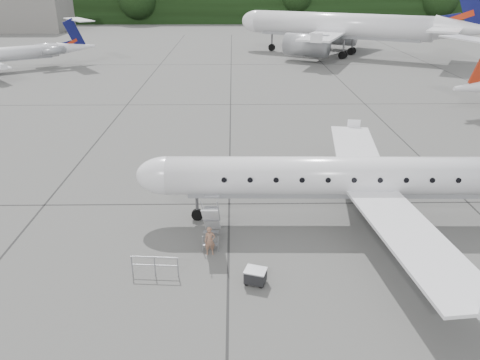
{
  "coord_description": "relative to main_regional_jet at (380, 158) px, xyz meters",
  "views": [
    {
      "loc": [
        -6.37,
        -20.1,
        13.07
      ],
      "look_at": [
        -6.0,
        4.67,
        2.3
      ],
      "focal_mm": 35.0,
      "sensor_mm": 36.0,
      "label": 1
    }
  ],
  "objects": [
    {
      "name": "ground",
      "position": [
        -1.72,
        -3.93,
        -3.89
      ],
      "size": [
        320.0,
        320.0,
        0.0
      ],
      "primitive_type": "plane",
      "color": "#565654",
      "rests_on": "ground"
    },
    {
      "name": "treeline",
      "position": [
        -1.72,
        126.07,
        0.11
      ],
      "size": [
        260.0,
        4.0,
        8.0
      ],
      "primitive_type": "cube",
      "color": "black",
      "rests_on": "ground"
    },
    {
      "name": "main_regional_jet",
      "position": [
        0.0,
        0.0,
        0.0
      ],
      "size": [
        30.8,
        22.47,
        7.79
      ],
      "primitive_type": null,
      "rotation": [
        0.0,
        0.0,
        -0.02
      ],
      "color": "white",
      "rests_on": "ground"
    },
    {
      "name": "airstair",
      "position": [
        -9.29,
        -2.15,
        -2.67
      ],
      "size": [
        0.9,
        2.42,
        2.44
      ],
      "primitive_type": null,
      "rotation": [
        0.0,
        0.0,
        -0.02
      ],
      "color": "white",
      "rests_on": "ground"
    },
    {
      "name": "passenger",
      "position": [
        -9.32,
        -3.5,
        -3.12
      ],
      "size": [
        0.6,
        0.43,
        1.54
      ],
      "primitive_type": "imported",
      "rotation": [
        0.0,
        0.0,
        0.12
      ],
      "color": "#8E634D",
      "rests_on": "ground"
    },
    {
      "name": "safety_railing",
      "position": [
        -11.85,
        -5.3,
        -3.39
      ],
      "size": [
        2.2,
        0.24,
        1.0
      ],
      "primitive_type": null,
      "rotation": [
        0.0,
        0.0,
        -0.07
      ],
      "color": "gray",
      "rests_on": "ground"
    },
    {
      "name": "baggage_cart",
      "position": [
        -7.11,
        -6.04,
        -3.49
      ],
      "size": [
        1.11,
        1.0,
        0.8
      ],
      "primitive_type": null,
      "rotation": [
        0.0,
        0.0,
        -0.32
      ],
      "color": "black",
      "rests_on": "ground"
    },
    {
      "name": "bg_narrowbody",
      "position": [
        10.61,
        62.2,
        3.43
      ],
      "size": [
        49.98,
        45.64,
        14.65
      ],
      "primitive_type": null,
      "rotation": [
        0.0,
        0.0,
        -0.51
      ],
      "color": "white",
      "rests_on": "ground"
    }
  ]
}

